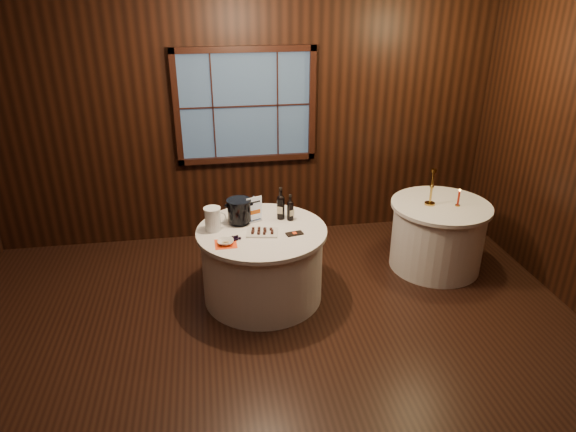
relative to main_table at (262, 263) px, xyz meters
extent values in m
plane|color=black|center=(0.00, -1.00, -0.39)|extent=(6.00, 6.00, 0.00)
cube|color=black|center=(0.00, 1.50, 1.11)|extent=(6.00, 0.02, 3.00)
cube|color=#364E71|center=(0.00, 1.47, 1.26)|extent=(1.50, 0.01, 1.20)
cylinder|color=white|center=(0.00, 0.00, -0.02)|extent=(1.20, 1.20, 0.73)
cylinder|color=white|center=(0.00, 0.00, 0.36)|extent=(1.28, 1.28, 0.04)
cylinder|color=white|center=(2.00, 0.30, -0.02)|extent=(1.00, 1.00, 0.73)
cylinder|color=white|center=(2.00, 0.30, 0.36)|extent=(1.08, 1.08, 0.04)
cube|color=#AEAEB5|center=(-0.05, 0.20, 0.39)|extent=(0.16, 0.13, 0.01)
cube|color=#AEAEB5|center=(-0.05, 0.20, 0.53)|extent=(0.02, 0.02, 0.26)
cube|color=white|center=(-0.05, 0.19, 0.53)|extent=(0.16, 0.07, 0.24)
cylinder|color=black|center=(0.22, 0.22, 0.49)|extent=(0.08, 0.08, 0.22)
sphere|color=black|center=(0.22, 0.22, 0.60)|extent=(0.08, 0.08, 0.08)
cylinder|color=black|center=(0.22, 0.22, 0.66)|extent=(0.03, 0.03, 0.10)
cylinder|color=black|center=(0.22, 0.22, 0.71)|extent=(0.03, 0.03, 0.02)
cube|color=beige|center=(0.22, 0.17, 0.49)|extent=(0.06, 0.03, 0.08)
cylinder|color=black|center=(0.31, 0.17, 0.47)|extent=(0.07, 0.07, 0.18)
sphere|color=black|center=(0.31, 0.17, 0.56)|extent=(0.07, 0.07, 0.07)
cylinder|color=black|center=(0.31, 0.17, 0.61)|extent=(0.02, 0.02, 0.08)
cylinder|color=black|center=(0.31, 0.17, 0.65)|extent=(0.03, 0.03, 0.02)
cube|color=beige|center=(0.31, 0.13, 0.47)|extent=(0.05, 0.02, 0.06)
cylinder|color=black|center=(-0.20, 0.18, 0.40)|extent=(0.18, 0.18, 0.03)
cylinder|color=black|center=(-0.20, 0.18, 0.51)|extent=(0.23, 0.23, 0.20)
cylinder|color=black|center=(-0.20, 0.18, 0.62)|extent=(0.25, 0.25, 0.02)
cube|color=silver|center=(0.00, -0.09, 0.39)|extent=(0.33, 0.25, 0.02)
cube|color=black|center=(0.30, -0.16, 0.39)|extent=(0.17, 0.11, 0.01)
cylinder|color=#3D2F16|center=(-0.34, -0.18, 0.40)|extent=(0.07, 0.01, 0.03)
cylinder|color=white|center=(-0.47, 0.06, 0.49)|extent=(0.15, 0.15, 0.22)
cylinder|color=white|center=(-0.47, 0.06, 0.61)|extent=(0.16, 0.16, 0.01)
torus|color=white|center=(-0.39, 0.06, 0.50)|extent=(0.11, 0.03, 0.11)
cube|color=#FF4515|center=(-0.36, -0.25, 0.38)|extent=(0.21, 0.21, 0.00)
imported|color=silver|center=(-0.36, -0.25, 0.40)|extent=(0.16, 0.16, 0.04)
cylinder|color=#BA8E3A|center=(1.87, 0.31, 0.39)|extent=(0.11, 0.11, 0.02)
cylinder|color=#BA8E3A|center=(1.87, 0.31, 0.58)|extent=(0.02, 0.02, 0.35)
cylinder|color=#BA8E3A|center=(1.87, 0.31, 0.77)|extent=(0.06, 0.06, 0.03)
cylinder|color=#BA8E3A|center=(2.15, 0.22, 0.39)|extent=(0.05, 0.05, 0.01)
cylinder|color=#A61D0C|center=(2.15, 0.22, 0.47)|extent=(0.02, 0.02, 0.16)
sphere|color=#FFB23F|center=(2.15, 0.22, 0.57)|extent=(0.02, 0.02, 0.02)
camera|label=1|loc=(-0.47, -4.47, 2.61)|focal=32.00mm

